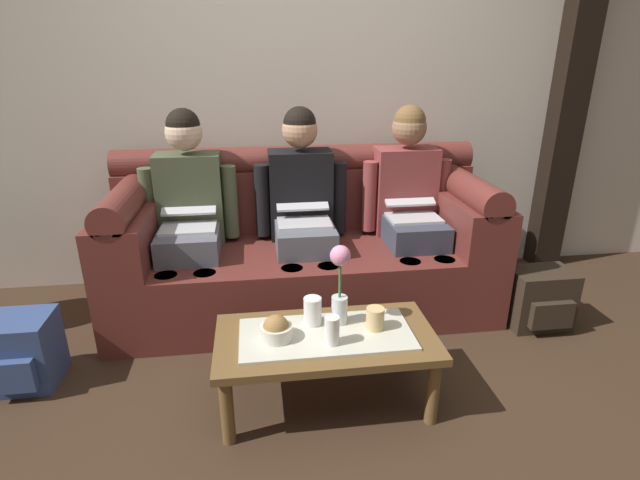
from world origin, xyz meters
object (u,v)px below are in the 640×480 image
object	(u,v)px
coffee_table	(326,344)
cup_near_left	(332,330)
person_right	(409,200)
snack_bowl	(276,330)
cup_far_center	(375,318)
cup_near_right	(313,311)
couch	(303,249)
person_left	(189,209)
person_middle	(302,204)
backpack_left	(24,352)
flower_vase	(340,282)
backpack_right	(540,299)

from	to	relation	value
coffee_table	cup_near_left	world-z (taller)	cup_near_left
person_right	snack_bowl	world-z (taller)	person_right
coffee_table	cup_far_center	distance (m)	0.25
coffee_table	cup_near_right	size ratio (longest dim) A/B	7.49
person_right	snack_bowl	bearing A→B (deg)	-131.95
couch	person_left	xyz separation A→B (m)	(-0.66, -0.00, 0.29)
cup_far_center	cup_near_right	bearing A→B (deg)	164.13
person_middle	backpack_left	xyz separation A→B (m)	(-1.41, -0.64, -0.49)
coffee_table	cup_near_right	bearing A→B (deg)	118.85
snack_bowl	person_left	bearing A→B (deg)	114.46
cup_near_right	flower_vase	bearing A→B (deg)	-2.32
person_middle	flower_vase	world-z (taller)	person_middle
person_right	cup_far_center	bearing A→B (deg)	-114.82
coffee_table	cup_far_center	size ratio (longest dim) A/B	9.71
coffee_table	cup_far_center	xyz separation A→B (m)	(0.22, 0.01, 0.10)
couch	flower_vase	xyz separation A→B (m)	(0.07, -0.89, 0.20)
person_right	flower_vase	size ratio (longest dim) A/B	3.25
cup_near_left	backpack_right	xyz separation A→B (m)	(1.32, 0.58, -0.25)
person_middle	cup_far_center	bearing A→B (deg)	-77.00
person_right	snack_bowl	xyz separation A→B (m)	(-0.88, -0.98, -0.25)
person_middle	cup_near_left	world-z (taller)	person_middle
person_middle	snack_bowl	size ratio (longest dim) A/B	8.82
person_left	person_middle	xyz separation A→B (m)	(0.66, 0.00, -0.00)
cup_near_right	backpack_right	xyz separation A→B (m)	(1.38, 0.41, -0.26)
backpack_left	backpack_right	bearing A→B (deg)	3.53
couch	person_middle	world-z (taller)	person_middle
snack_bowl	cup_near_right	bearing A→B (deg)	30.50
couch	cup_near_right	bearing A→B (deg)	-93.13
couch	person_right	size ratio (longest dim) A/B	1.85
person_left	cup_near_right	size ratio (longest dim) A/B	9.46
coffee_table	backpack_right	xyz separation A→B (m)	(1.33, 0.50, -0.14)
couch	person_middle	size ratio (longest dim) A/B	1.85
person_left	person_right	xyz separation A→B (m)	(1.33, 0.00, -0.00)
couch	cup_far_center	xyz separation A→B (m)	(0.22, -0.96, 0.04)
cup_near_right	cup_far_center	world-z (taller)	cup_near_right
person_right	cup_far_center	world-z (taller)	person_right
person_left	person_middle	bearing A→B (deg)	0.00
couch	coffee_table	bearing A→B (deg)	-90.00
backpack_left	person_middle	bearing A→B (deg)	24.37
snack_bowl	cup_near_right	world-z (taller)	cup_near_right
couch	backpack_left	xyz separation A→B (m)	(-1.41, -0.64, -0.20)
person_right	backpack_right	distance (m)	0.95
backpack_left	couch	bearing A→B (deg)	24.49
person_middle	coffee_table	xyz separation A→B (m)	(0.00, -0.97, -0.35)
cup_near_left	cup_near_right	xyz separation A→B (m)	(-0.06, 0.17, 0.00)
cup_near_right	backpack_right	bearing A→B (deg)	16.62
snack_bowl	backpack_right	world-z (taller)	snack_bowl
backpack_right	backpack_left	distance (m)	2.75
flower_vase	cup_near_left	distance (m)	0.23
coffee_table	backpack_right	world-z (taller)	coffee_table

